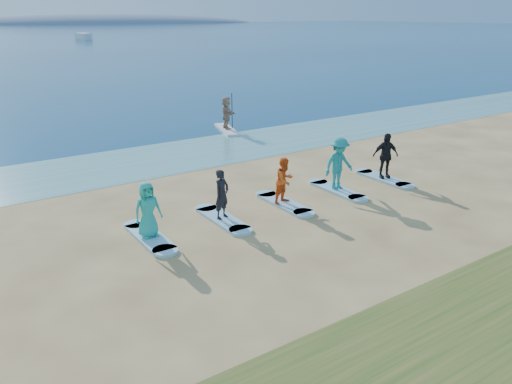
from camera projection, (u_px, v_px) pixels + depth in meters
ground at (295, 252)px, 13.32m from camera, size 600.00×600.00×0.00m
shallow_water at (144, 161)px, 21.51m from camera, size 600.00×600.00×0.00m
island_ridge at (109, 24)px, 297.37m from camera, size 220.00×56.00×18.00m
paddleboard at (227, 129)px, 27.10m from camera, size 1.53×3.07×0.12m
paddleboarder at (226, 113)px, 26.79m from camera, size 0.87×1.66×1.71m
boat_offshore_b at (84, 40)px, 119.20m from camera, size 2.74×5.56×1.52m
surfboard_0 at (150, 237)px, 14.12m from camera, size 0.70×2.20×0.09m
student_0 at (148, 210)px, 13.83m from camera, size 0.80×0.54×1.60m
surfboard_1 at (222, 219)px, 15.37m from camera, size 0.70×2.20×0.09m
student_1 at (222, 194)px, 15.10m from camera, size 0.66×0.55×1.53m
surfboard_2 at (284, 203)px, 16.63m from camera, size 0.70×2.20×0.09m
student_2 at (285, 180)px, 16.35m from camera, size 0.86×0.74×1.53m
surfboard_3 at (337, 190)px, 17.88m from camera, size 0.70×2.20×0.09m
student_3 at (339, 164)px, 17.55m from camera, size 1.22×0.71×1.88m
surfboard_4 at (383, 178)px, 19.13m from camera, size 0.70×2.20×0.09m
student_4 at (385, 156)px, 18.83m from camera, size 1.09×0.79×1.72m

